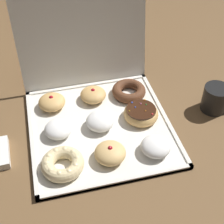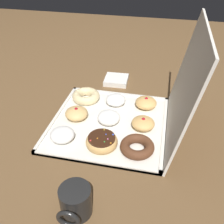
% 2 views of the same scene
% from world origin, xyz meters
% --- Properties ---
extents(ground_plane, '(3.00, 3.00, 0.00)m').
position_xyz_m(ground_plane, '(0.00, 0.00, 0.00)').
color(ground_plane, brown).
extents(donut_box, '(0.44, 0.44, 0.01)m').
position_xyz_m(donut_box, '(0.00, 0.00, 0.01)').
color(donut_box, silver).
rests_on(donut_box, ground).
extents(box_lid_open, '(0.44, 0.08, 0.40)m').
position_xyz_m(box_lid_open, '(0.00, 0.26, 0.20)').
color(box_lid_open, silver).
rests_on(box_lid_open, ground).
extents(cruller_donut_0, '(0.12, 0.12, 0.04)m').
position_xyz_m(cruller_donut_0, '(-0.14, -0.13, 0.03)').
color(cruller_donut_0, beige).
rests_on(cruller_donut_0, donut_box).
extents(jelly_filled_donut_1, '(0.09, 0.09, 0.05)m').
position_xyz_m(jelly_filled_donut_1, '(0.00, -0.13, 0.03)').
color(jelly_filled_donut_1, '#E5B770').
rests_on(jelly_filled_donut_1, donut_box).
extents(powdered_filled_donut_2, '(0.09, 0.09, 0.04)m').
position_xyz_m(powdered_filled_donut_2, '(0.13, -0.14, 0.03)').
color(powdered_filled_donut_2, white).
rests_on(powdered_filled_donut_2, donut_box).
extents(powdered_filled_donut_3, '(0.08, 0.08, 0.04)m').
position_xyz_m(powdered_filled_donut_3, '(-0.13, 0.00, 0.03)').
color(powdered_filled_donut_3, white).
rests_on(powdered_filled_donut_3, donut_box).
extents(powdered_filled_donut_4, '(0.09, 0.09, 0.05)m').
position_xyz_m(powdered_filled_donut_4, '(-0.00, 0.00, 0.03)').
color(powdered_filled_donut_4, white).
rests_on(powdered_filled_donut_4, donut_box).
extents(sprinkle_donut_5, '(0.11, 0.11, 0.04)m').
position_xyz_m(sprinkle_donut_5, '(0.13, 0.01, 0.03)').
color(sprinkle_donut_5, tan).
rests_on(sprinkle_donut_5, donut_box).
extents(jelly_filled_donut_6, '(0.09, 0.09, 0.05)m').
position_xyz_m(jelly_filled_donut_6, '(-0.14, 0.13, 0.03)').
color(jelly_filled_donut_6, tan).
rests_on(jelly_filled_donut_6, donut_box).
extents(jelly_filled_donut_7, '(0.09, 0.09, 0.05)m').
position_xyz_m(jelly_filled_donut_7, '(0.01, 0.13, 0.03)').
color(jelly_filled_donut_7, tan).
rests_on(jelly_filled_donut_7, donut_box).
extents(chocolate_cake_ring_donut_8, '(0.12, 0.12, 0.03)m').
position_xyz_m(chocolate_cake_ring_donut_8, '(0.13, 0.13, 0.03)').
color(chocolate_cake_ring_donut_8, '#59331E').
rests_on(chocolate_cake_ring_donut_8, donut_box).
extents(coffee_mug, '(0.10, 0.08, 0.09)m').
position_xyz_m(coffee_mug, '(0.39, -0.00, 0.05)').
color(coffee_mug, black).
rests_on(coffee_mug, ground).
extents(napkin_stack, '(0.12, 0.12, 0.02)m').
position_xyz_m(napkin_stack, '(-0.34, -0.04, 0.01)').
color(napkin_stack, white).
rests_on(napkin_stack, ground).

